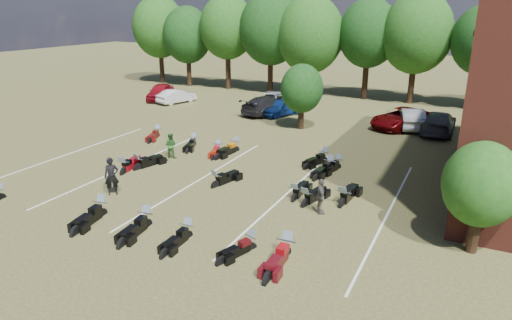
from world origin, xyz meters
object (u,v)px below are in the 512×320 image
Objects in this scene: person_grey at (321,197)px; car_0 at (160,92)px; person_green at (171,145)px; motorcycle_14 at (158,137)px; person_black at (112,176)px; motorcycle_7 at (124,173)px; car_4 at (281,107)px; motorcycle_3 at (101,216)px.

car_0 is at bearing 21.10° from person_grey.
motorcycle_14 is (-3.76, 3.47, -0.79)m from person_green.
person_black is at bearing 73.47° from person_grey.
motorcycle_7 is at bearing 79.85° from person_black.
person_grey reaches higher than motorcycle_7.
motorcycle_7 is at bearing -76.52° from car_4.
car_0 is 2.47× the size of person_black.
person_black is (12.99, -20.82, 0.15)m from car_0.
car_4 is at bearing -110.35° from person_green.
person_grey is at bearing 147.73° from person_green.
car_0 is 1.12× the size of car_4.
car_0 is at bearing -70.13° from motorcycle_7.
person_grey reaches higher than car_0.
person_grey is (9.33, -17.33, 0.11)m from car_4.
person_black is 0.88× the size of motorcycle_14.
person_green is (12.08, -14.75, -0.01)m from car_0.
motorcycle_7 is (-0.69, -3.51, -0.79)m from person_green.
person_black reaches higher than car_4.
motorcycle_7 is 1.15× the size of motorcycle_14.
person_green is 11.49m from person_grey.
car_4 is at bearing 44.36° from motorcycle_14.
person_grey reaches higher than car_4.
motorcycle_7 is (11.39, -18.26, -0.80)m from car_0.
person_black is at bearing 110.94° from motorcycle_3.
person_grey is (10.90, -3.63, 0.04)m from person_green.
motorcycle_14 is (-4.67, 9.54, -0.96)m from person_black.
motorcycle_14 is at bearing -96.54° from car_4.
person_black reaches higher than motorcycle_3.
car_4 is 1.70× the size of motorcycle_3.
car_0 is 1.88× the size of motorcycle_7.
motorcycle_3 is (2.20, -8.23, -0.79)m from person_green.
car_4 is 19.69m from person_grey.
person_green is 0.63× the size of motorcycle_7.
car_0 is 14.04m from motorcycle_14.
motorcycle_7 is at bearing 65.05° from person_green.
motorcycle_7 is (-1.60, 2.56, -0.96)m from person_black.
car_0 is at bearing -163.45° from car_4.
motorcycle_14 is at bearing 107.14° from motorcycle_3.
motorcycle_7 reaches higher than motorcycle_14.
car_4 is (13.65, -1.05, -0.08)m from car_0.
car_4 is 11.55m from motorcycle_14.
person_grey reaches higher than person_green.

